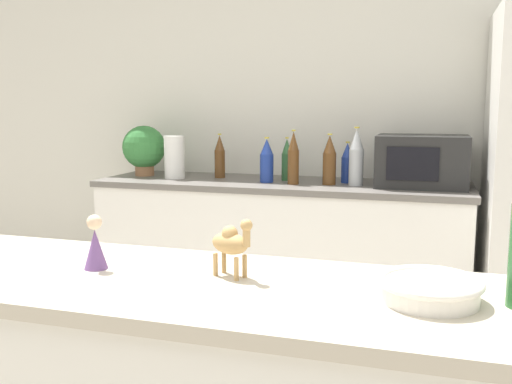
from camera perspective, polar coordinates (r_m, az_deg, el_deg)
The scene contains 15 objects.
wall_back at distance 3.57m, azimuth 9.17°, elevation 7.07°, with size 8.00×0.06×2.55m.
back_counter at distance 3.43m, azimuth 2.39°, elevation -6.61°, with size 2.15×0.63×0.93m.
potted_plant at distance 3.67m, azimuth -11.13°, elevation 4.31°, with size 0.27×0.27×0.32m.
paper_towel_roll at distance 3.50m, azimuth -8.16°, elevation 3.47°, with size 0.12×0.12×0.26m.
microwave at distance 3.23m, azimuth 16.24°, elevation 3.00°, with size 0.48×0.37×0.28m.
back_bottle_0 at distance 3.21m, azimuth 7.35°, elevation 3.15°, with size 0.07×0.07×0.29m.
back_bottle_1 at distance 3.29m, azimuth 1.08°, elevation 3.13°, with size 0.08×0.08×0.26m.
back_bottle_2 at distance 3.20m, azimuth 3.76°, elevation 3.38°, with size 0.06×0.06×0.31m.
back_bottle_3 at distance 3.37m, azimuth 3.10°, elevation 3.22°, with size 0.06×0.06×0.26m.
back_bottle_4 at distance 3.30m, azimuth 9.11°, elevation 2.86°, with size 0.07×0.07×0.24m.
back_bottle_5 at distance 3.50m, azimuth -3.65°, elevation 3.54°, with size 0.06×0.06×0.27m.
back_bottle_6 at distance 3.19m, azimuth 10.00°, elevation 3.40°, with size 0.08×0.08×0.32m.
fruit_bowl at distance 1.27m, azimuth 16.96°, elevation -9.20°, with size 0.22×0.22×0.05m.
camel_figurine at distance 1.37m, azimuth -2.47°, elevation -5.04°, with size 0.12×0.09×0.15m.
wise_man_figurine_crimson at distance 1.50m, azimuth -15.78°, elevation -5.18°, with size 0.06×0.06×0.14m.
Camera 1 is at (0.50, -0.80, 1.36)m, focal length 40.00 mm.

